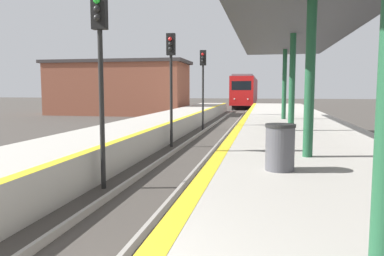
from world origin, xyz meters
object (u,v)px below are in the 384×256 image
Objects in this scene: signal_near at (100,53)px; trash_bin at (280,147)px; train at (246,91)px; signal_far at (203,75)px; signal_mid at (171,69)px.

signal_near reaches higher than trash_bin.
train is 4.86× the size of signal_far.
signal_mid reaches higher than train.
train is at bearing 88.26° from signal_far.
train reaches higher than trash_bin.
signal_near is 1.00× the size of signal_far.
train is 39.92m from signal_mid.
signal_near is 5.41× the size of trash_bin.
signal_far is (-1.00, -32.96, 1.16)m from train.
signal_mid is at bearing 116.94° from trash_bin.
signal_mid is at bearing -91.77° from train.
signal_near and signal_far have the same top height.
signal_far is (0.25, 13.84, 0.00)m from signal_near.
signal_near is at bearing -90.09° from signal_mid.
signal_near is 13.84m from signal_far.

